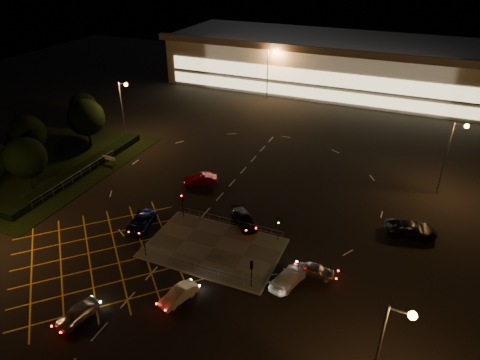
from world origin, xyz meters
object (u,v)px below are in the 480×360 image
at_px(car_approach_white, 288,278).
at_px(car_far_dkgrey, 244,219).
at_px(car_circ_red, 200,179).
at_px(car_near_silver, 77,313).
at_px(car_east_grey, 411,229).
at_px(car_left_blue, 141,222).
at_px(car_queue_white, 179,295).
at_px(signal_nw, 182,201).
at_px(signal_se, 252,269).
at_px(signal_sw, 144,238).
at_px(signal_ne, 279,223).
at_px(car_right_silver, 316,270).

bearing_deg(car_approach_white, car_far_dkgrey, -27.66).
bearing_deg(car_circ_red, car_near_silver, -26.33).
bearing_deg(car_near_silver, car_circ_red, 103.12).
bearing_deg(car_east_grey, car_left_blue, 99.75).
bearing_deg(car_queue_white, signal_nw, 136.27).
distance_m(signal_se, car_approach_white, 4.03).
bearing_deg(signal_sw, signal_nw, -90.00).
relative_size(signal_nw, car_east_grey, 0.56).
height_order(signal_ne, car_left_blue, signal_ne).
height_order(signal_nw, car_east_grey, signal_nw).
height_order(car_east_grey, car_approach_white, car_east_grey).
bearing_deg(car_left_blue, signal_se, -27.82).
bearing_deg(car_approach_white, car_right_silver, -118.71).
height_order(car_near_silver, car_far_dkgrey, car_far_dkgrey).
relative_size(signal_sw, car_circ_red, 0.69).
height_order(car_circ_red, car_east_grey, car_east_grey).
height_order(signal_se, car_queue_white, signal_se).
height_order(car_far_dkgrey, car_approach_white, car_approach_white).
bearing_deg(car_east_grey, car_circ_red, 77.56).
height_order(signal_nw, car_near_silver, signal_nw).
bearing_deg(signal_ne, car_approach_white, -62.78).
bearing_deg(signal_se, car_east_grey, -131.82).
distance_m(signal_sw, signal_nw, 7.99).
relative_size(car_near_silver, car_circ_red, 0.88).
bearing_deg(signal_nw, car_queue_white, -62.15).
xyz_separation_m(car_right_silver, car_circ_red, (-19.08, 11.70, 0.12)).
relative_size(car_queue_white, car_right_silver, 1.06).
relative_size(signal_se, car_right_silver, 0.85).
bearing_deg(car_left_blue, car_far_dkgrey, 13.35).
xyz_separation_m(car_near_silver, car_east_grey, (26.08, 24.65, 0.10)).
bearing_deg(car_circ_red, signal_sw, -22.41).
relative_size(signal_nw, car_queue_white, 0.80).
relative_size(car_circ_red, car_east_grey, 0.80).
xyz_separation_m(car_right_silver, car_east_grey, (8.18, 10.82, 0.16)).
distance_m(car_near_silver, car_east_grey, 35.88).
height_order(signal_ne, car_near_silver, signal_ne).
bearing_deg(car_right_silver, car_east_grey, -39.75).
relative_size(car_queue_white, car_circ_red, 0.86).
distance_m(signal_ne, car_right_silver, 6.71).
bearing_deg(signal_nw, car_approach_white, -21.63).
bearing_deg(car_circ_red, car_far_dkgrey, 26.07).
bearing_deg(car_queue_white, car_east_grey, 63.53).
height_order(signal_ne, car_right_silver, signal_ne).
bearing_deg(car_near_silver, car_right_silver, 48.15).
xyz_separation_m(car_far_dkgrey, car_right_silver, (9.94, -5.31, -0.06)).
distance_m(car_near_silver, car_approach_white, 19.57).
height_order(car_near_silver, car_right_silver, car_near_silver).
distance_m(signal_nw, car_east_grey, 26.43).
xyz_separation_m(car_near_silver, car_circ_red, (-1.17, 25.52, 0.06)).
distance_m(car_left_blue, car_circ_red, 11.72).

